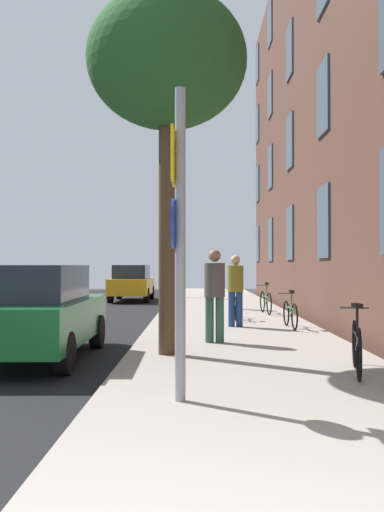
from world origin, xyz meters
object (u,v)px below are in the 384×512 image
bicycle_3 (266,301)px  pedestrian_2 (236,281)px  tree_near (167,63)px  bicycle_0 (357,346)px  car_0 (33,311)px  traffic_light (182,249)px  pedestrian_0 (215,289)px  sign_post (178,228)px  pedestrian_1 (235,286)px  car_1 (132,282)px  bicycle_2 (235,306)px  bicycle_1 (290,313)px

bicycle_3 → pedestrian_2: 2.06m
tree_near → bicycle_3: bearing=71.3°
bicycle_0 → pedestrian_2: 11.41m
bicycle_0 → car_0: bearing=160.9°
traffic_light → pedestrian_0: traffic_light is taller
sign_post → pedestrian_0: 4.79m
pedestrian_1 → traffic_light: bearing=97.4°
bicycle_0 → car_1: bearing=106.5°
bicycle_2 → pedestrian_1: (-0.11, -1.85, 0.63)m
bicycle_1 → car_1: bearing=113.7°
tree_near → bicycle_2: size_ratio=3.79×
pedestrian_0 → pedestrian_2: (1.00, 8.23, -0.08)m
bicycle_3 → pedestrian_0: (-1.80, -6.43, 0.66)m
traffic_light → bicycle_1: traffic_light is taller
traffic_light → tree_near: 16.95m
pedestrian_0 → bicycle_0: bearing=-59.1°
car_1 → bicycle_2: bearing=-67.6°
bicycle_1 → pedestrian_2: bearing=99.0°
pedestrian_1 → bicycle_3: bearing=71.8°
bicycle_0 → car_0: 5.32m
bicycle_1 → bicycle_2: bearing=119.1°
pedestrian_1 → car_1: size_ratio=0.41×
traffic_light → bicycle_3: 9.47m
tree_near → bicycle_3: 9.49m
bicycle_3 → pedestrian_1: (-1.20, -3.65, 0.62)m
pedestrian_0 → pedestrian_1: pedestrian_0 is taller
bicycle_1 → pedestrian_1: 1.48m
bicycle_0 → pedestrian_0: size_ratio=0.92×
traffic_light → pedestrian_1: (1.63, -12.49, -1.25)m
traffic_light → car_0: (-2.12, -16.67, -1.53)m
bicycle_1 → bicycle_3: 3.94m
traffic_light → car_0: 16.87m
pedestrian_1 → bicycle_2: bearing=86.7°
bicycle_0 → pedestrian_2: size_ratio=0.99×
pedestrian_0 → pedestrian_1: 2.85m
bicycle_0 → pedestrian_1: bearing=102.1°
sign_post → bicycle_1: bearing=71.0°
car_0 → sign_post: bearing=-51.8°
sign_post → bicycle_3: size_ratio=2.03×
sign_post → tree_near: bearing=95.3°
pedestrian_0 → tree_near: bearing=-120.8°
bicycle_0 → car_1: (-5.13, 17.38, 0.33)m
bicycle_1 → car_1: (-5.16, 11.76, 0.37)m
pedestrian_1 → tree_near: bearing=-109.1°
bicycle_2 → car_1: size_ratio=0.38×
car_0 → bicycle_2: bearing=57.4°
tree_near → bicycle_3: tree_near is taller
tree_near → pedestrian_1: size_ratio=3.52×
pedestrian_1 → pedestrian_2: (0.39, 5.45, -0.04)m
tree_near → bicycle_2: bearing=75.5°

